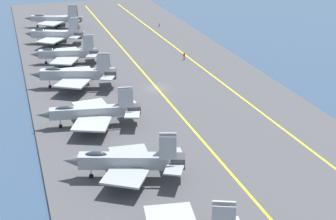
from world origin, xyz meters
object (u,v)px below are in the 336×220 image
Objects in this scene: crew_white_vest at (159,23)px; crew_red_vest at (184,56)px; parked_jet_fifth at (75,74)px; parked_jet_seventh at (55,34)px; parked_jet_fourth at (91,112)px; parked_jet_eighth at (54,19)px; parked_jet_third at (126,161)px; parked_jet_sixth at (66,54)px.

crew_red_vest is (-33.04, 4.02, 0.05)m from crew_white_vest.
crew_white_vest is at bearing -34.60° from parked_jet_fifth.
parked_jet_seventh is (34.21, 0.17, -0.29)m from parked_jet_fifth.
parked_jet_eighth is at bearing -1.41° from parked_jet_fourth.
parked_jet_fifth is at bearing 145.40° from crew_white_vest.
parked_jet_fourth is (18.31, 1.46, -0.14)m from parked_jet_third.
crew_red_vest is (11.27, -26.55, -1.83)m from parked_jet_fifth.
parked_jet_seventh reaches higher than crew_red_vest.
parked_jet_fifth is 34.21m from parked_jet_seventh.
parked_jet_third is 1.06× the size of parked_jet_seventh.
parked_jet_eighth is (35.40, -1.28, 0.28)m from parked_jet_sixth.
crew_red_vest is (30.27, -26.58, -1.49)m from parked_jet_fourth.
parked_jet_sixth is 40.93m from crew_white_vest.
parked_jet_eighth is 9.95× the size of crew_white_vest.
parked_jet_sixth is 9.11× the size of crew_white_vest.
parked_jet_fourth is 1.11× the size of parked_jet_seventh.
parked_jet_sixth is 0.92× the size of parked_jet_eighth.
crew_red_vest is at bearing -67.00° from parked_jet_fifth.
parked_jet_seventh is 17.95m from parked_jet_eighth.
parked_jet_third is at bearing 179.82° from parked_jet_eighth.
parked_jet_fifth is at bearing 2.19° from parked_jet_third.
crew_white_vest is at bearing -105.03° from parked_jet_eighth.
parked_jet_third is 37.34m from parked_jet_fifth.
parked_jet_fourth is 1.10× the size of parked_jet_sixth.
crew_white_vest is (63.31, -30.60, -1.54)m from parked_jet_fourth.
parked_jet_third is 9.64× the size of crew_white_vest.
parked_jet_third is at bearing 152.66° from crew_red_vest.
parked_jet_fourth is 71.09m from parked_jet_eighth.
parked_jet_seventh reaches higher than parked_jet_fourth.
crew_red_vest is at bearing -130.65° from parked_jet_seventh.
parked_jet_fourth is at bearing 4.56° from parked_jet_third.
crew_white_vest is (44.31, -30.57, -1.89)m from parked_jet_fifth.
parked_jet_fifth is 28.90m from crew_red_vest.
crew_red_vest is at bearing -41.29° from parked_jet_fourth.
parked_jet_seventh is at bearing 0.15° from parked_jet_fourth.
parked_jet_eighth reaches higher than parked_jet_fourth.
parked_jet_fourth reaches higher than crew_white_vest.
parked_jet_sixth is (16.66, -0.43, -0.51)m from parked_jet_fifth.
parked_jet_sixth is (35.66, -0.46, -0.16)m from parked_jet_fourth.
parked_jet_fifth is 9.57× the size of crew_red_vest.
parked_jet_fifth is (37.31, 1.43, 0.21)m from parked_jet_third.
parked_jet_sixth is at bearing 177.93° from parked_jet_eighth.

